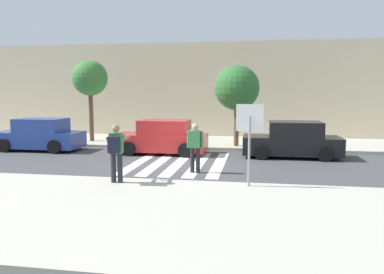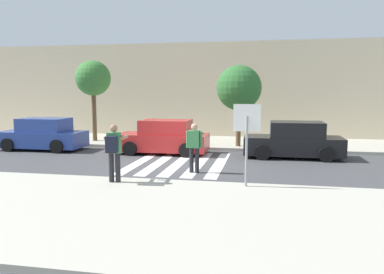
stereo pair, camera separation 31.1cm
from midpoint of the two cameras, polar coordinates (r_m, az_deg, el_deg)
name	(u,v)px [view 1 (the left image)]	position (r m, az deg, el deg)	size (l,w,h in m)	color
ground_plane	(178,164)	(14.73, -2.79, -4.11)	(120.00, 120.00, 0.00)	#424244
sidewalk_near	(123,212)	(8.93, -11.42, -11.09)	(60.00, 6.00, 0.14)	#B2AD9E
sidewalk_far	(200,142)	(20.54, 0.77, -0.78)	(60.00, 4.80, 0.14)	#B2AD9E
building_facade_far	(210,91)	(24.72, 2.33, 7.06)	(56.00, 4.00, 5.77)	beige
crosswalk_stripe_0	(140,162)	(15.33, -8.49, -3.73)	(0.44, 5.20, 0.01)	silver
crosswalk_stripe_1	(159,162)	(15.11, -5.60, -3.85)	(0.44, 5.20, 0.01)	silver
crosswalk_stripe_2	(179,163)	(14.92, -2.62, -3.96)	(0.44, 5.20, 0.01)	silver
crosswalk_stripe_3	(199,163)	(14.78, 0.42, -4.06)	(0.44, 5.20, 0.01)	silver
crosswalk_stripe_4	(219,164)	(14.67, 3.51, -4.15)	(0.44, 5.20, 0.01)	silver
stop_sign	(250,127)	(10.59, 7.94, 1.53)	(0.76, 0.08, 2.33)	gray
photographer_with_backpack	(116,148)	(11.21, -12.29, -1.69)	(0.62, 0.87, 1.72)	#232328
pedestrian_crossing	(195,145)	(12.98, -0.21, -1.24)	(0.58, 0.26, 1.72)	#232328
parked_car_blue	(40,135)	(19.53, -22.60, 0.23)	(4.10, 1.92, 1.55)	#284293
parked_car_red	(162,138)	(17.10, -5.06, -0.14)	(4.10, 1.92, 1.55)	red
parked_car_black	(292,141)	(16.62, 14.51, -0.54)	(4.10, 1.92, 1.55)	black
street_tree_west	(90,79)	(21.14, -15.69, 8.53)	(1.90, 1.90, 4.37)	brown
street_tree_center	(237,88)	(18.53, 6.37, 7.41)	(2.20, 2.20, 3.97)	brown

